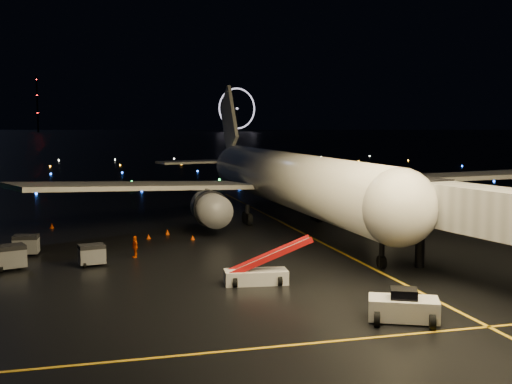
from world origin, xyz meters
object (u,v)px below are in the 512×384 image
(belt_loader, at_px, (256,262))
(crew_c, at_px, (135,247))
(baggage_cart_0, at_px, (92,255))
(baggage_cart_2, at_px, (10,257))
(airliner, at_px, (279,148))
(pushback_tug, at_px, (403,305))
(baggage_cart_1, at_px, (26,245))

(belt_loader, relative_size, crew_c, 3.46)
(baggage_cart_0, bearing_deg, belt_loader, -49.20)
(belt_loader, bearing_deg, baggage_cart_0, 147.83)
(belt_loader, distance_m, baggage_cart_2, 18.34)
(airliner, distance_m, belt_loader, 28.48)
(pushback_tug, bearing_deg, baggage_cart_2, 165.03)
(baggage_cart_0, bearing_deg, airliner, 31.16)
(pushback_tug, relative_size, baggage_cart_0, 1.97)
(baggage_cart_1, bearing_deg, baggage_cart_2, -91.77)
(baggage_cart_2, bearing_deg, baggage_cart_0, -19.49)
(belt_loader, bearing_deg, crew_c, 130.66)
(crew_c, bearing_deg, belt_loader, 19.67)
(pushback_tug, distance_m, baggage_cart_2, 28.49)
(airliner, height_order, baggage_cart_0, airliner)
(baggage_cart_1, distance_m, baggage_cart_2, 5.19)
(baggage_cart_0, distance_m, baggage_cart_1, 7.31)
(baggage_cart_0, bearing_deg, crew_c, 22.24)
(airliner, bearing_deg, pushback_tug, -97.48)
(belt_loader, height_order, baggage_cart_2, belt_loader)
(pushback_tug, xyz_separation_m, belt_loader, (-5.64, 9.75, 0.60))
(airliner, height_order, baggage_cart_1, airliner)
(pushback_tug, relative_size, baggage_cart_1, 1.93)
(pushback_tug, distance_m, baggage_cart_0, 24.24)
(baggage_cart_0, height_order, baggage_cart_1, baggage_cart_1)
(crew_c, bearing_deg, airliner, 118.75)
(baggage_cart_2, bearing_deg, crew_c, -5.82)
(pushback_tug, xyz_separation_m, baggage_cart_0, (-16.09, 18.13, -0.08))
(airliner, bearing_deg, baggage_cart_2, -147.00)
(airliner, xyz_separation_m, pushback_tug, (-3.83, -35.83, -7.01))
(belt_loader, relative_size, baggage_cart_0, 3.25)
(crew_c, xyz_separation_m, baggage_cart_2, (-9.11, -2.02, 0.03))
(airliner, xyz_separation_m, baggage_cart_2, (-25.71, -17.58, -6.98))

